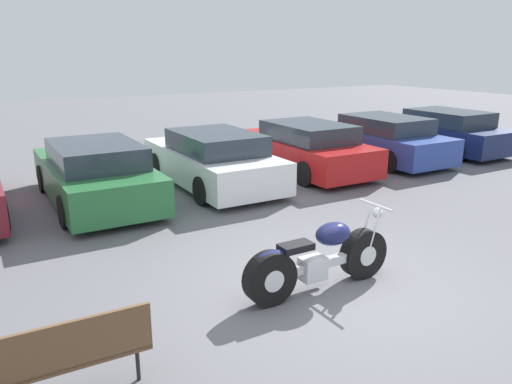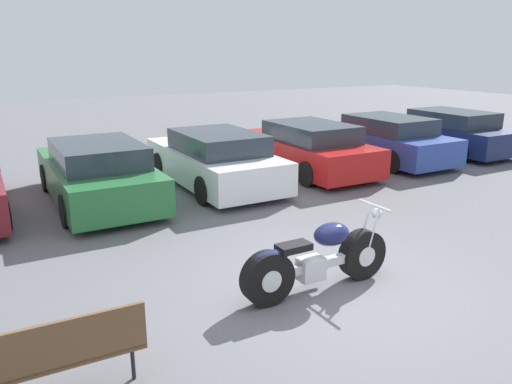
# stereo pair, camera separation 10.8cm
# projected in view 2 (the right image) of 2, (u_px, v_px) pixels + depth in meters

# --- Properties ---
(ground_plane) EXTENTS (60.00, 60.00, 0.00)m
(ground_plane) POSITION_uv_depth(u_px,v_px,m) (336.00, 290.00, 6.63)
(ground_plane) COLOR slate
(motorcycle) EXTENTS (2.23, 0.62, 1.04)m
(motorcycle) POSITION_uv_depth(u_px,v_px,m) (317.00, 260.00, 6.51)
(motorcycle) COLOR black
(motorcycle) RESTS_ON ground_plane
(parked_car_green) EXTENTS (1.89, 4.42, 1.29)m
(parked_car_green) POSITION_uv_depth(u_px,v_px,m) (98.00, 173.00, 10.33)
(parked_car_green) COLOR #286B38
(parked_car_green) RESTS_ON ground_plane
(parked_car_white) EXTENTS (1.89, 4.42, 1.29)m
(parked_car_white) POSITION_uv_depth(u_px,v_px,m) (215.00, 160.00, 11.62)
(parked_car_white) COLOR white
(parked_car_white) RESTS_ON ground_plane
(parked_car_red) EXTENTS (1.89, 4.42, 1.29)m
(parked_car_red) POSITION_uv_depth(u_px,v_px,m) (306.00, 148.00, 12.99)
(parked_car_red) COLOR red
(parked_car_red) RESTS_ON ground_plane
(parked_car_blue) EXTENTS (1.89, 4.42, 1.29)m
(parked_car_blue) POSITION_uv_depth(u_px,v_px,m) (383.00, 139.00, 14.26)
(parked_car_blue) COLOR #2D479E
(parked_car_blue) RESTS_ON ground_plane
(parked_car_navy) EXTENTS (1.89, 4.42, 1.29)m
(parked_car_navy) POSITION_uv_depth(u_px,v_px,m) (446.00, 132.00, 15.57)
(parked_car_navy) COLOR #19234C
(parked_car_navy) RESTS_ON ground_plane
(park_bench) EXTENTS (1.80, 0.43, 0.89)m
(park_bench) POSITION_uv_depth(u_px,v_px,m) (40.00, 357.00, 4.26)
(park_bench) COLOR brown
(park_bench) RESTS_ON ground_plane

